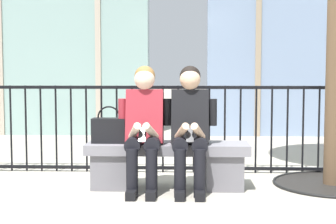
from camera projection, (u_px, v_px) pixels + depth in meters
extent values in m
plane|color=#A8A091|center=(168.00, 188.00, 4.98)|extent=(60.00, 60.00, 0.00)
cube|color=slate|center=(168.00, 148.00, 4.95)|extent=(1.60, 0.44, 0.10)
cube|color=slate|center=(112.00, 170.00, 4.99)|extent=(0.36, 0.37, 0.35)
cube|color=slate|center=(224.00, 171.00, 4.95)|extent=(0.36, 0.37, 0.35)
cylinder|color=black|center=(134.00, 143.00, 4.78)|extent=(0.15, 0.40, 0.15)
cylinder|color=black|center=(132.00, 173.00, 4.60)|extent=(0.11, 0.11, 0.45)
cube|color=black|center=(131.00, 194.00, 4.56)|extent=(0.09, 0.22, 0.08)
cylinder|color=black|center=(153.00, 143.00, 4.77)|extent=(0.15, 0.40, 0.15)
cylinder|color=black|center=(152.00, 173.00, 4.59)|extent=(0.11, 0.11, 0.45)
cube|color=black|center=(151.00, 194.00, 4.55)|extent=(0.09, 0.22, 0.08)
cube|color=maroon|center=(145.00, 117.00, 4.90)|extent=(0.36, 0.30, 0.55)
cylinder|color=maroon|center=(123.00, 112.00, 4.90)|extent=(0.08, 0.08, 0.26)
cylinder|color=beige|center=(134.00, 132.00, 4.69)|extent=(0.16, 0.28, 0.20)
cylinder|color=maroon|center=(167.00, 112.00, 4.88)|extent=(0.08, 0.08, 0.26)
cylinder|color=beige|center=(151.00, 132.00, 4.68)|extent=(0.16, 0.28, 0.20)
cube|color=black|center=(142.00, 135.00, 4.63)|extent=(0.07, 0.10, 0.13)
sphere|color=beige|center=(145.00, 79.00, 4.85)|extent=(0.20, 0.20, 0.20)
sphere|color=olive|center=(145.00, 76.00, 4.88)|extent=(0.20, 0.20, 0.20)
cylinder|color=black|center=(180.00, 144.00, 4.76)|extent=(0.15, 0.40, 0.15)
cylinder|color=black|center=(180.00, 173.00, 4.58)|extent=(0.11, 0.11, 0.45)
cube|color=black|center=(180.00, 195.00, 4.54)|extent=(0.09, 0.22, 0.08)
cylinder|color=black|center=(199.00, 144.00, 4.75)|extent=(0.15, 0.40, 0.15)
cylinder|color=black|center=(200.00, 173.00, 4.57)|extent=(0.11, 0.11, 0.45)
cube|color=black|center=(200.00, 195.00, 4.53)|extent=(0.09, 0.22, 0.08)
cube|color=black|center=(190.00, 117.00, 4.88)|extent=(0.36, 0.30, 0.55)
cylinder|color=black|center=(167.00, 112.00, 4.88)|extent=(0.08, 0.08, 0.26)
cylinder|color=#DBAD89|center=(181.00, 132.00, 4.67)|extent=(0.16, 0.28, 0.20)
cylinder|color=black|center=(213.00, 112.00, 4.87)|extent=(0.08, 0.08, 0.26)
cylinder|color=#DBAD89|center=(199.00, 132.00, 4.67)|extent=(0.16, 0.28, 0.20)
cube|color=black|center=(190.00, 135.00, 4.61)|extent=(0.07, 0.10, 0.13)
sphere|color=#DBAD89|center=(190.00, 79.00, 4.83)|extent=(0.20, 0.20, 0.20)
sphere|color=black|center=(190.00, 76.00, 4.86)|extent=(0.20, 0.20, 0.20)
cube|color=black|center=(109.00, 130.00, 4.95)|extent=(0.33, 0.16, 0.25)
torus|color=black|center=(109.00, 118.00, 4.94)|extent=(0.23, 0.02, 0.23)
cylinder|color=black|center=(11.00, 128.00, 5.81)|extent=(0.02, 0.02, 1.00)
cylinder|color=black|center=(26.00, 128.00, 5.80)|extent=(0.02, 0.02, 1.00)
cylinder|color=black|center=(41.00, 129.00, 5.79)|extent=(0.02, 0.02, 1.00)
cylinder|color=black|center=(56.00, 129.00, 5.78)|extent=(0.02, 0.02, 1.00)
cylinder|color=black|center=(71.00, 129.00, 5.78)|extent=(0.02, 0.02, 1.00)
cylinder|color=black|center=(86.00, 129.00, 5.77)|extent=(0.02, 0.02, 1.00)
cylinder|color=black|center=(102.00, 129.00, 5.76)|extent=(0.02, 0.02, 1.00)
cylinder|color=black|center=(117.00, 129.00, 5.75)|extent=(0.02, 0.02, 1.00)
cylinder|color=black|center=(132.00, 129.00, 5.75)|extent=(0.02, 0.02, 1.00)
cylinder|color=black|center=(147.00, 129.00, 5.74)|extent=(0.02, 0.02, 1.00)
cylinder|color=black|center=(163.00, 129.00, 5.73)|extent=(0.02, 0.02, 1.00)
cylinder|color=black|center=(178.00, 129.00, 5.72)|extent=(0.02, 0.02, 1.00)
cylinder|color=black|center=(194.00, 129.00, 5.72)|extent=(0.02, 0.02, 1.00)
cylinder|color=black|center=(209.00, 129.00, 5.71)|extent=(0.02, 0.02, 1.00)
cylinder|color=black|center=(225.00, 129.00, 5.70)|extent=(0.02, 0.02, 1.00)
cylinder|color=black|center=(240.00, 130.00, 5.69)|extent=(0.02, 0.02, 1.00)
cylinder|color=black|center=(256.00, 130.00, 5.68)|extent=(0.02, 0.02, 1.00)
cylinder|color=black|center=(272.00, 130.00, 5.68)|extent=(0.02, 0.02, 1.00)
cylinder|color=black|center=(287.00, 130.00, 5.67)|extent=(0.02, 0.02, 1.00)
cylinder|color=black|center=(303.00, 130.00, 5.66)|extent=(0.02, 0.02, 1.00)
cylinder|color=black|center=(319.00, 130.00, 5.65)|extent=(0.02, 0.02, 1.00)
cylinder|color=black|center=(335.00, 130.00, 5.65)|extent=(0.02, 0.02, 1.00)
cube|color=black|center=(171.00, 168.00, 5.76)|extent=(7.24, 0.04, 0.04)
cube|color=black|center=(171.00, 87.00, 5.69)|extent=(7.24, 0.04, 0.04)
cylinder|color=black|center=(333.00, 184.00, 5.11)|extent=(1.18, 1.18, 0.01)
torus|color=black|center=(333.00, 184.00, 5.11)|extent=(1.21, 1.21, 0.03)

